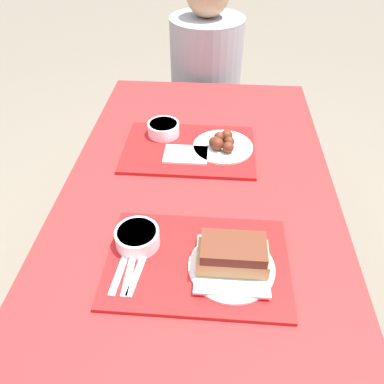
# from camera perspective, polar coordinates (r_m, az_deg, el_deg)

# --- Properties ---
(ground_plane) EXTENTS (12.00, 12.00, 0.00)m
(ground_plane) POSITION_cam_1_polar(r_m,az_deg,el_deg) (1.69, 0.53, -20.06)
(ground_plane) COLOR #706656
(picnic_table) EXTENTS (0.85, 1.63, 0.72)m
(picnic_table) POSITION_cam_1_polar(r_m,az_deg,el_deg) (1.17, 0.72, -5.03)
(picnic_table) COLOR maroon
(picnic_table) RESTS_ON ground_plane
(picnic_bench_far) EXTENTS (0.80, 0.28, 0.46)m
(picnic_bench_far) POSITION_cam_1_polar(r_m,az_deg,el_deg) (2.15, 2.52, 10.52)
(picnic_bench_far) COLOR maroon
(picnic_bench_far) RESTS_ON ground_plane
(tray_near) EXTENTS (0.46, 0.31, 0.01)m
(tray_near) POSITION_cam_1_polar(r_m,az_deg,el_deg) (0.95, 0.83, -10.62)
(tray_near) COLOR red
(tray_near) RESTS_ON picnic_table
(tray_far) EXTENTS (0.46, 0.31, 0.01)m
(tray_far) POSITION_cam_1_polar(r_m,az_deg,el_deg) (1.32, -0.46, 6.57)
(tray_far) COLOR red
(tray_far) RESTS_ON picnic_table
(bowl_coleslaw_near) EXTENTS (0.11, 0.11, 0.05)m
(bowl_coleslaw_near) POSITION_cam_1_polar(r_m,az_deg,el_deg) (0.98, -8.33, -6.76)
(bowl_coleslaw_near) COLOR silver
(bowl_coleslaw_near) RESTS_ON tray_near
(brisket_sandwich_plate) EXTENTS (0.21, 0.21, 0.09)m
(brisket_sandwich_plate) POSITION_cam_1_polar(r_m,az_deg,el_deg) (0.91, 6.17, -10.08)
(brisket_sandwich_plate) COLOR white
(brisket_sandwich_plate) RESTS_ON tray_near
(plastic_fork_near) EXTENTS (0.02, 0.17, 0.00)m
(plastic_fork_near) POSITION_cam_1_polar(r_m,az_deg,el_deg) (0.95, -9.32, -11.18)
(plastic_fork_near) COLOR white
(plastic_fork_near) RESTS_ON tray_near
(plastic_knife_near) EXTENTS (0.04, 0.17, 0.00)m
(plastic_knife_near) POSITION_cam_1_polar(r_m,az_deg,el_deg) (0.94, -7.99, -11.29)
(plastic_knife_near) COLOR white
(plastic_knife_near) RESTS_ON tray_near
(plastic_spoon_near) EXTENTS (0.03, 0.17, 0.00)m
(plastic_spoon_near) POSITION_cam_1_polar(r_m,az_deg,el_deg) (0.95, -10.64, -11.05)
(plastic_spoon_near) COLOR white
(plastic_spoon_near) RESTS_ON tray_near
(condiment_packet) EXTENTS (0.04, 0.03, 0.01)m
(condiment_packet) POSITION_cam_1_polar(r_m,az_deg,el_deg) (0.99, 2.05, -7.19)
(condiment_packet) COLOR #3F3F47
(condiment_packet) RESTS_ON tray_near
(bowl_coleslaw_far) EXTENTS (0.11, 0.11, 0.05)m
(bowl_coleslaw_far) POSITION_cam_1_polar(r_m,az_deg,el_deg) (1.38, -4.36, 9.67)
(bowl_coleslaw_far) COLOR silver
(bowl_coleslaw_far) RESTS_ON tray_far
(wings_plate_far) EXTENTS (0.21, 0.21, 0.05)m
(wings_plate_far) POSITION_cam_1_polar(r_m,az_deg,el_deg) (1.31, 4.68, 7.34)
(wings_plate_far) COLOR white
(wings_plate_far) RESTS_ON tray_far
(napkin_far) EXTENTS (0.15, 0.10, 0.01)m
(napkin_far) POSITION_cam_1_polar(r_m,az_deg,el_deg) (1.28, -0.95, 5.73)
(napkin_far) COLOR white
(napkin_far) RESTS_ON tray_far
(person_seated_across) EXTENTS (0.36, 0.36, 0.68)m
(person_seated_across) POSITION_cam_1_polar(r_m,az_deg,el_deg) (1.99, 2.17, 19.39)
(person_seated_across) COLOR #9E9EA3
(person_seated_across) RESTS_ON picnic_bench_far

